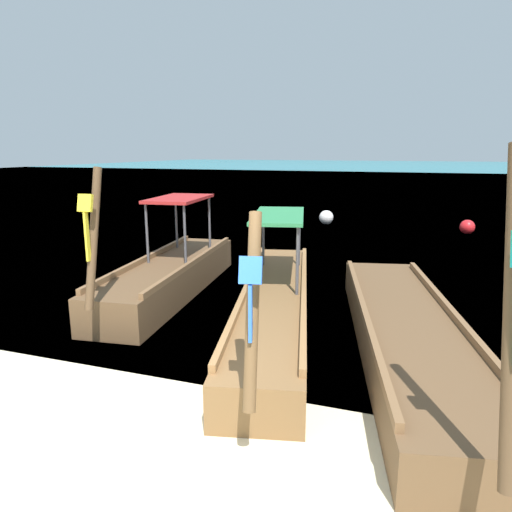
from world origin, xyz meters
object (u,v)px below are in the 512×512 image
longtail_boat_blue_ribbon (275,303)px  longtail_boat_turquoise_ribbon (407,334)px  mooring_buoy_far (326,217)px  longtail_boat_yellow_ribbon (170,275)px  mooring_buoy_near (467,227)px

longtail_boat_blue_ribbon → longtail_boat_turquoise_ribbon: size_ratio=1.04×
longtail_boat_blue_ribbon → mooring_buoy_far: (-1.14, 10.74, -0.06)m
longtail_boat_yellow_ribbon → longtail_boat_turquoise_ribbon: longtail_boat_turquoise_ribbon is taller
mooring_buoy_near → longtail_boat_yellow_ribbon: bearing=-124.1°
longtail_boat_blue_ribbon → mooring_buoy_near: longtail_boat_blue_ribbon is taller
longtail_boat_yellow_ribbon → mooring_buoy_near: size_ratio=11.22×
longtail_boat_blue_ribbon → mooring_buoy_far: longtail_boat_blue_ribbon is taller
longtail_boat_turquoise_ribbon → mooring_buoy_far: 11.76m
longtail_boat_turquoise_ribbon → mooring_buoy_near: longtail_boat_turquoise_ribbon is taller
longtail_boat_yellow_ribbon → longtail_boat_turquoise_ribbon: bearing=-17.6°
longtail_boat_yellow_ribbon → longtail_boat_blue_ribbon: (2.47, -0.89, -0.04)m
longtail_boat_yellow_ribbon → longtail_boat_blue_ribbon: size_ratio=0.80×
longtail_boat_blue_ribbon → mooring_buoy_near: (3.82, 10.17, -0.08)m
longtail_boat_yellow_ribbon → mooring_buoy_far: bearing=82.3°
longtail_boat_yellow_ribbon → longtail_boat_turquoise_ribbon: size_ratio=0.83×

